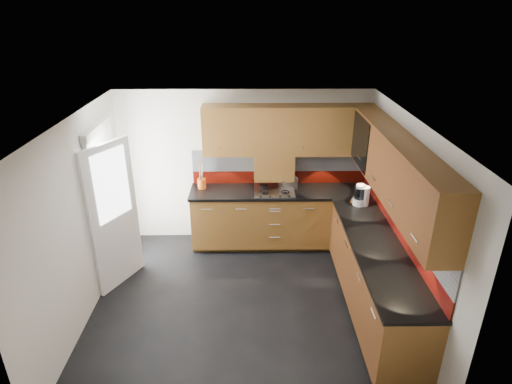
{
  "coord_description": "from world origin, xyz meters",
  "views": [
    {
      "loc": [
        0.1,
        -4.4,
        3.57
      ],
      "look_at": [
        0.17,
        0.65,
        1.3
      ],
      "focal_mm": 30.0,
      "sensor_mm": 36.0,
      "label": 1
    }
  ],
  "objects_px": {
    "gas_hob": "(274,190)",
    "utensil_pot": "(202,182)",
    "food_processor": "(360,196)",
    "toaster": "(288,183)"
  },
  "relations": [
    {
      "from": "food_processor",
      "to": "utensil_pot",
      "type": "bearing_deg",
      "value": 165.14
    },
    {
      "from": "utensil_pot",
      "to": "food_processor",
      "type": "distance_m",
      "value": 2.35
    },
    {
      "from": "toaster",
      "to": "gas_hob",
      "type": "bearing_deg",
      "value": -153.39
    },
    {
      "from": "utensil_pot",
      "to": "food_processor",
      "type": "relative_size",
      "value": 1.46
    },
    {
      "from": "utensil_pot",
      "to": "food_processor",
      "type": "xyz_separation_m",
      "value": [
        2.27,
        -0.6,
        0.04
      ]
    },
    {
      "from": "toaster",
      "to": "food_processor",
      "type": "distance_m",
      "value": 1.12
    },
    {
      "from": "utensil_pot",
      "to": "toaster",
      "type": "xyz_separation_m",
      "value": [
        1.32,
        -0.02,
        -0.01
      ]
    },
    {
      "from": "utensil_pot",
      "to": "toaster",
      "type": "distance_m",
      "value": 1.32
    },
    {
      "from": "gas_hob",
      "to": "toaster",
      "type": "distance_m",
      "value": 0.25
    },
    {
      "from": "gas_hob",
      "to": "utensil_pot",
      "type": "relative_size",
      "value": 1.35
    }
  ]
}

